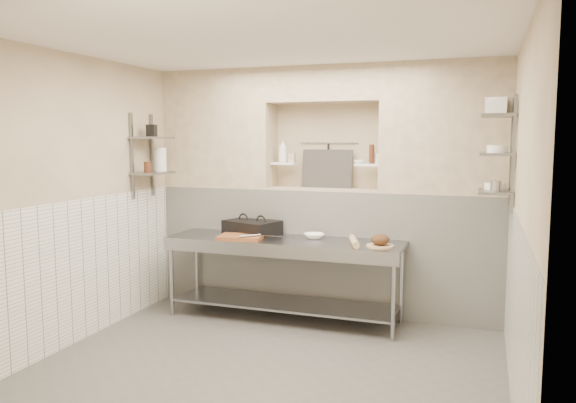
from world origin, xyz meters
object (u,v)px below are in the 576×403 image
at_px(panini_press, 252,227).
at_px(bread_loaf, 380,239).
at_px(cutting_board, 241,237).
at_px(bottle_soap, 283,151).
at_px(bowl_alcove, 359,162).
at_px(mixing_bowl, 314,236).
at_px(jug_left, 160,159).
at_px(prep_table, 284,263).
at_px(rolling_pin, 354,241).

relative_size(panini_press, bread_loaf, 3.59).
height_order(cutting_board, bottle_soap, bottle_soap).
bearing_deg(bowl_alcove, panini_press, -163.23).
bearing_deg(bread_loaf, mixing_bowl, 163.12).
xyz_separation_m(bread_loaf, jug_left, (-2.60, 0.10, 0.78)).
relative_size(prep_table, rolling_pin, 5.61).
xyz_separation_m(mixing_bowl, bread_loaf, (0.77, -0.23, 0.05)).
height_order(prep_table, jug_left, jug_left).
bearing_deg(panini_press, prep_table, -4.88).
relative_size(cutting_board, bottle_soap, 1.73).
bearing_deg(cutting_board, bottle_soap, 71.37).
bearing_deg(bread_loaf, bowl_alcove, 120.16).
distance_m(prep_table, mixing_bowl, 0.44).
bearing_deg(bread_loaf, rolling_pin, 176.84).
xyz_separation_m(cutting_board, mixing_bowl, (0.75, 0.30, 0.01)).
xyz_separation_m(prep_table, bread_loaf, (1.07, -0.07, 0.33)).
distance_m(prep_table, rolling_pin, 0.85).
bearing_deg(mixing_bowl, prep_table, -151.10).
xyz_separation_m(cutting_board, bowl_alcove, (1.15, 0.69, 0.81)).
bearing_deg(mixing_bowl, bowl_alcove, 43.73).
xyz_separation_m(prep_table, mixing_bowl, (0.30, 0.17, 0.29)).
distance_m(bottle_soap, bowl_alcove, 0.92).
height_order(rolling_pin, bread_loaf, bread_loaf).
bearing_deg(bottle_soap, panini_press, -124.43).
distance_m(mixing_bowl, jug_left, 2.02).
bearing_deg(bowl_alcove, prep_table, -141.87).
distance_m(rolling_pin, bread_loaf, 0.28).
bearing_deg(rolling_pin, jug_left, 177.93).
xyz_separation_m(prep_table, rolling_pin, (0.79, -0.05, 0.29)).
bearing_deg(bread_loaf, cutting_board, -177.29).
bearing_deg(rolling_pin, bowl_alcove, 98.31).
bearing_deg(prep_table, jug_left, 178.84).
relative_size(panini_press, jug_left, 2.51).
relative_size(rolling_pin, bowl_alcove, 3.78).
distance_m(cutting_board, bottle_soap, 1.19).
height_order(panini_press, bread_loaf, panini_press).
distance_m(bread_loaf, bottle_soap, 1.67).
bearing_deg(panini_press, rolling_pin, 7.61).
xyz_separation_m(mixing_bowl, jug_left, (-1.84, -0.13, 0.82)).
distance_m(panini_press, jug_left, 1.34).
bearing_deg(rolling_pin, bottle_soap, 148.46).
bearing_deg(jug_left, panini_press, 9.06).
bearing_deg(bottle_soap, rolling_pin, -31.54).
relative_size(rolling_pin, bottle_soap, 1.71).
bearing_deg(bottle_soap, prep_table, -69.60).
height_order(bread_loaf, bottle_soap, bottle_soap).
xyz_separation_m(rolling_pin, bread_loaf, (0.27, -0.02, 0.04)).
relative_size(mixing_bowl, bottle_soap, 0.83).
distance_m(panini_press, bread_loaf, 1.55).
relative_size(bread_loaf, bowl_alcove, 1.56).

